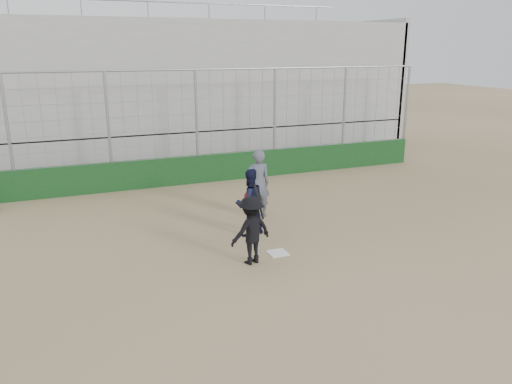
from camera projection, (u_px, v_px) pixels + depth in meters
name	position (u px, v px, depth m)	size (l,w,h in m)	color
ground	(278.00, 253.00, 11.91)	(90.00, 90.00, 0.00)	olive
home_plate	(278.00, 253.00, 11.90)	(0.44, 0.44, 0.02)	white
backstop	(198.00, 157.00, 17.87)	(18.10, 0.25, 4.04)	#123916
bleachers	(166.00, 90.00, 21.73)	(20.25, 6.70, 6.98)	#989898
batter_at_plate	(251.00, 230.00, 11.19)	(1.13, 0.85, 1.75)	black
catcher_crouched	(250.00, 213.00, 12.91)	(1.02, 0.90, 1.19)	black
umpire	(258.00, 187.00, 14.26)	(0.72, 0.47, 1.77)	#4F5564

